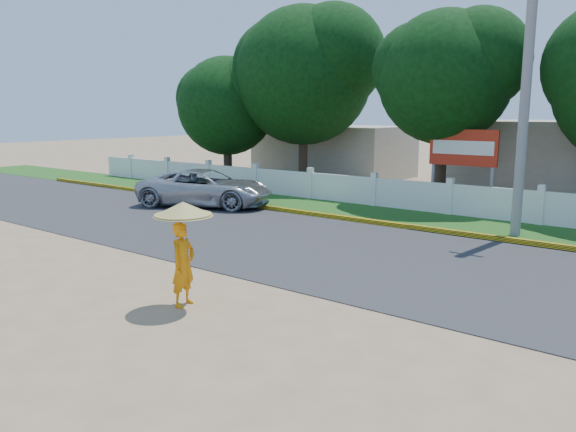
% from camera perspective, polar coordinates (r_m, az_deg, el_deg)
% --- Properties ---
extents(ground, '(120.00, 120.00, 0.00)m').
position_cam_1_polar(ground, '(11.21, -6.36, -8.02)').
color(ground, '#9E8460').
rests_on(ground, ground).
extents(road, '(60.00, 7.00, 0.02)m').
position_cam_1_polar(road, '(14.63, 6.04, -3.56)').
color(road, '#38383A').
rests_on(road, ground).
extents(grass_verge, '(60.00, 3.50, 0.03)m').
position_cam_1_polar(grass_verge, '(19.19, 14.38, -0.45)').
color(grass_verge, '#2D601E').
rests_on(grass_verge, ground).
extents(curb, '(40.00, 0.18, 0.16)m').
position_cam_1_polar(curb, '(17.66, 12.16, -1.07)').
color(curb, yellow).
rests_on(curb, ground).
extents(fence, '(40.00, 0.10, 1.10)m').
position_cam_1_polar(fence, '(20.43, 16.09, 1.64)').
color(fence, silver).
rests_on(fence, ground).
extents(building_far, '(8.00, 5.00, 2.80)m').
position_cam_1_polar(building_far, '(31.87, 4.66, 6.59)').
color(building_far, '#B7AD99').
rests_on(building_far, ground).
extents(utility_pole, '(0.28, 0.28, 8.67)m').
position_cam_1_polar(utility_pole, '(17.24, 23.05, 12.29)').
color(utility_pole, gray).
rests_on(utility_pole, ground).
extents(vehicle, '(5.61, 4.16, 1.42)m').
position_cam_1_polar(vehicle, '(21.66, -8.37, 2.84)').
color(vehicle, '#AAACB2').
rests_on(vehicle, ground).
extents(monk_with_parasol, '(1.08, 1.08, 1.96)m').
position_cam_1_polar(monk_with_parasol, '(10.43, -10.61, -2.27)').
color(monk_with_parasol, orange).
rests_on(monk_with_parasol, ground).
extents(billboard, '(2.50, 0.13, 2.95)m').
position_cam_1_polar(billboard, '(21.29, 17.35, 6.22)').
color(billboard, gray).
rests_on(billboard, ground).
extents(tree_row, '(32.92, 7.74, 8.55)m').
position_cam_1_polar(tree_row, '(22.73, 22.12, 13.00)').
color(tree_row, '#473828').
rests_on(tree_row, ground).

